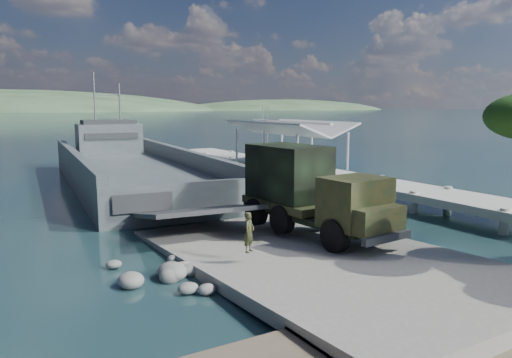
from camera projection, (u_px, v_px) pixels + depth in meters
The scene contains 10 objects.
ground at pixel (302, 259), 21.76m from camera, with size 1400.00×1400.00×0.00m, color #1A3E3F.
boat_ramp at pixel (317, 259), 20.87m from camera, with size 10.00×18.00×0.50m, color gray.
shoreline_rocks at pixel (163, 281), 19.04m from camera, with size 3.20×5.60×0.90m, color slate, non-canonical shape.
distant_headlands at pixel (25, 111), 522.70m from camera, with size 1000.00×240.00×48.00m, color #2D472C, non-canonical shape.
pier at pixel (296, 163), 44.06m from camera, with size 6.40×44.00×6.10m.
landing_craft at pixel (130, 175), 41.56m from camera, with size 12.15×36.45×10.65m.
military_truck at pixel (309, 191), 24.02m from camera, with size 3.43×9.12×4.15m.
soldier at pixel (249, 242), 19.65m from camera, with size 0.59×0.39×1.61m, color #1F311B.
sailboat_near at pixel (263, 163), 54.62m from camera, with size 1.63×5.49×6.67m.
sailboat_far at pixel (268, 155), 62.87m from camera, with size 3.27×5.76×6.74m.
Camera 1 is at (-12.51, -17.00, 6.64)m, focal length 35.00 mm.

